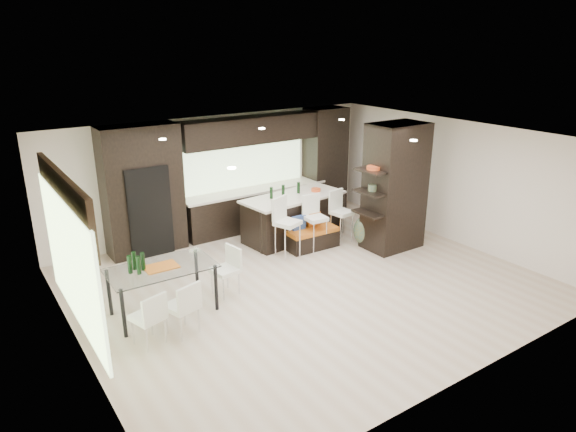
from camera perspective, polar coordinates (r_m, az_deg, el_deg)
ground at (r=9.67m, az=2.01°, el=-7.42°), size 8.00×8.00×0.00m
back_wall at (r=12.03m, az=-7.81°, el=4.65°), size 8.00×0.02×2.70m
left_wall at (r=7.66m, az=-22.94°, el=-5.32°), size 0.02×7.00×2.70m
right_wall at (r=11.87m, az=17.93°, el=3.69°), size 0.02×7.00×2.70m
ceiling at (r=8.80m, az=2.22°, el=8.50°), size 8.00×7.00×0.02m
window_left at (r=7.84m, az=-22.97°, el=-4.75°), size 0.04×3.20×1.90m
window_back at (r=12.22m, az=-5.24°, el=5.94°), size 3.40×0.04×1.20m
stone_accent at (r=7.55m, az=-23.62°, el=1.57°), size 0.08×3.00×0.80m
ceiling_spots at (r=9.01m, az=1.27°, el=8.62°), size 4.00×3.00×0.02m
back_cabinetry at (r=11.97m, az=-4.95°, el=4.69°), size 6.80×0.68×2.70m
refrigerator at (r=11.11m, az=-15.59°, el=0.74°), size 0.90×0.68×1.90m
partition_column at (r=11.09m, az=11.80°, el=3.17°), size 1.20×0.80×2.70m
kitchen_island at (r=11.64m, az=0.61°, el=-0.06°), size 2.48×1.27×0.99m
stool_left at (r=10.60m, az=-0.06°, el=-1.95°), size 0.58×0.58×1.02m
stool_mid at (r=11.02m, az=3.05°, el=-1.31°), size 0.45×0.45×0.96m
stool_right at (r=11.46m, az=5.96°, el=-0.61°), size 0.48×0.48×0.94m
bench at (r=11.12m, az=2.78°, el=-2.53°), size 1.16×0.48×0.44m
floor_vase at (r=11.26m, az=8.58°, el=-0.00°), size 0.58×0.58×1.34m
dining_table at (r=8.76m, az=-13.71°, el=-7.99°), size 1.71×0.98×0.82m
chair_near at (r=8.12m, az=-11.70°, el=-10.15°), size 0.54×0.54×0.81m
chair_far at (r=7.98m, az=-15.27°, el=-11.12°), size 0.53×0.53×0.79m
chair_end at (r=9.17m, az=-7.00°, el=-6.36°), size 0.50×0.50×0.80m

